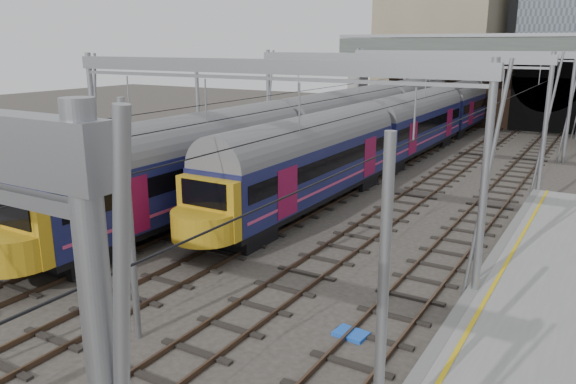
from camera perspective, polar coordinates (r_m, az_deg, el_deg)
The scene contains 9 objects.
ground at distance 16.45m, azimuth -20.08°, elevation -16.67°, with size 160.00×160.00×0.00m, color #38332D.
tracks at distance 27.40m, azimuth 4.67°, elevation -2.93°, with size 14.40×80.00×0.22m.
overhead_line at distance 32.13m, azimuth 10.11°, elevation 11.41°, with size 16.80×80.00×8.00m.
retaining_wall at distance 61.40m, azimuth 21.58°, elevation 10.04°, with size 28.00×2.75×9.00m.
overbridge at distance 55.70m, azimuth 19.37°, elevation 12.89°, with size 28.00×3.00×9.25m.
train_main at distance 51.70m, azimuth 15.62°, elevation 7.82°, with size 2.89×66.83×4.94m.
train_second at distance 41.56m, azimuth 5.70°, elevation 6.85°, with size 3.07×53.13×5.19m.
equip_cover_b at distance 25.03m, azimuth -4.15°, elevation -4.58°, with size 0.91×0.64×0.11m, color blue.
equip_cover_c at distance 17.19m, azimuth 6.41°, elevation -14.12°, with size 0.96×0.68×0.11m, color blue.
Camera 1 is at (11.33, -8.52, 8.34)m, focal length 35.00 mm.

